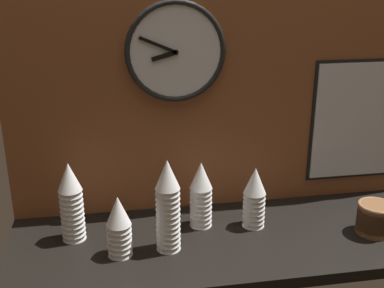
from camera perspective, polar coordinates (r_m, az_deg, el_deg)
ground_plane at (r=176.18cm, az=5.27°, el=-11.20°), size 160.00×56.00×4.00cm
wall_tiled_back at (r=180.33cm, az=3.65°, el=8.26°), size 160.00×3.00×105.00cm
cup_stack_center at (r=174.79cm, az=1.06°, el=-5.99°), size 8.24×8.24×24.88cm
cup_stack_left at (r=159.97cm, az=-8.65°, el=-9.61°), size 8.24×8.24×21.16cm
cup_stack_far_left at (r=170.42cm, az=-14.12°, el=-6.66°), size 8.24×8.24×28.59cm
cup_stack_center_left at (r=158.98cm, az=-2.88°, el=-7.30°), size 8.24×8.24×32.31cm
cup_stack_center_right at (r=176.32cm, az=7.40°, el=-6.27°), size 8.24×8.24×23.02cm
bowl_stack_far_right at (r=184.77cm, az=20.86°, el=-8.15°), size 12.95×12.95×11.31cm
wall_clock at (r=172.46cm, az=-1.96°, el=10.86°), size 36.10×2.70×36.10cm
menu_board at (r=203.69cm, az=19.29°, el=2.65°), size 41.32×1.32×49.12cm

